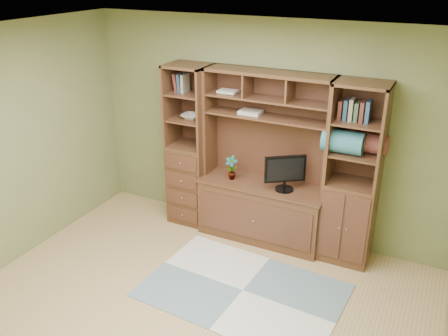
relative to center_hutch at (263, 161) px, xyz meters
The scene contains 11 objects.
room 1.76m from the center_hutch, 93.07° to the right, with size 4.60×4.10×2.64m.
center_hutch is the anchor object (origin of this frame).
left_tower 1.00m from the center_hutch, behind, with size 0.50×0.45×2.05m, color #4E2E1B.
right_tower 1.03m from the center_hutch, ahead, with size 0.55×0.45×2.05m, color #4E2E1B.
rug 1.49m from the center_hutch, 77.61° to the right, with size 1.99×1.33×0.01m, color #A9AFAE.
monitor 0.29m from the center_hutch, ahead, with size 0.48×0.21×0.58m, color black.
orchid 0.42m from the center_hutch, behind, with size 0.16×0.11×0.30m, color #B7703D.
magazines 0.58m from the center_hutch, 156.73° to the left, with size 0.25×0.19×0.04m, color #BFAFA3.
bowl 1.05m from the center_hutch, behind, with size 0.24×0.24×0.06m, color beige.
blanket_teal 0.97m from the center_hutch, ahead, with size 0.42×0.25×0.25m, color #2E6B7A.
blanket_red 1.20m from the center_hutch, ahead, with size 0.38×0.21×0.21m, color brown.
Camera 1 is at (1.92, -3.00, 3.14)m, focal length 38.00 mm.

